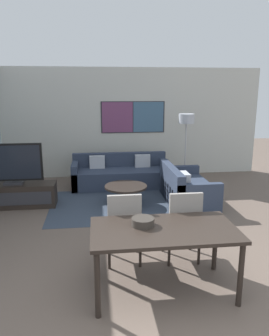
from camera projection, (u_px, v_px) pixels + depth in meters
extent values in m
cube|color=silver|center=(124.00, 123.00, 8.53)|extent=(7.23, 0.06, 2.80)
cube|color=#2D2D33|center=(133.00, 117.00, 8.49)|extent=(1.66, 0.01, 0.81)
cube|color=#753D66|center=(117.00, 117.00, 8.44)|extent=(0.79, 0.02, 0.77)
cube|color=#426684|center=(148.00, 117.00, 8.53)|extent=(0.79, 0.02, 0.77)
cube|color=#333D4C|center=(126.00, 204.00, 6.57)|extent=(2.99, 2.05, 0.01)
cube|color=black|center=(15.00, 195.00, 6.42)|extent=(1.58, 0.46, 0.46)
cube|color=#2D2D33|center=(12.00, 199.00, 6.19)|extent=(1.45, 0.01, 0.25)
cube|color=#2D2D33|center=(14.00, 183.00, 6.36)|extent=(0.36, 0.20, 0.05)
cube|color=#2D2D33|center=(14.00, 180.00, 6.35)|extent=(0.06, 0.03, 0.08)
cube|color=black|center=(12.00, 162.00, 6.27)|extent=(1.14, 0.04, 0.73)
cube|color=black|center=(12.00, 163.00, 6.24)|extent=(1.06, 0.01, 0.66)
cube|color=#2D384C|center=(121.00, 178.00, 7.76)|extent=(2.26, 0.86, 0.42)
cube|color=#2D384C|center=(120.00, 168.00, 8.06)|extent=(2.26, 0.16, 0.75)
cube|color=#2D384C|center=(75.00, 176.00, 7.61)|extent=(0.14, 0.86, 0.60)
cube|color=#2D384C|center=(165.00, 173.00, 7.86)|extent=(0.14, 0.86, 0.60)
cube|color=#B2B7C1|center=(97.00, 162.00, 7.77)|extent=(0.36, 0.12, 0.30)
cube|color=#B2B7C1|center=(143.00, 161.00, 7.90)|extent=(0.36, 0.12, 0.30)
cube|color=#2D384C|center=(188.00, 192.00, 6.66)|extent=(0.86, 1.56, 0.42)
cube|color=#2D384C|center=(171.00, 185.00, 6.58)|extent=(0.16, 1.56, 0.75)
cube|color=#2D384C|center=(199.00, 200.00, 5.95)|extent=(0.86, 0.14, 0.60)
cube|color=#2D384C|center=(179.00, 179.00, 7.32)|extent=(0.86, 0.14, 0.60)
cube|color=#B2B7C1|center=(185.00, 180.00, 6.22)|extent=(0.12, 0.36, 0.30)
cylinder|color=black|center=(126.00, 204.00, 6.56)|extent=(0.38, 0.38, 0.03)
cylinder|color=black|center=(126.00, 196.00, 6.53)|extent=(0.15, 0.15, 0.36)
cylinder|color=black|center=(126.00, 187.00, 6.48)|extent=(0.84, 0.84, 0.04)
cube|color=black|center=(164.00, 230.00, 3.60)|extent=(1.61, 0.86, 0.04)
cylinder|color=black|center=(97.00, 285.00, 3.25)|extent=(0.06, 0.06, 0.73)
cylinder|color=black|center=(241.00, 275.00, 3.42)|extent=(0.06, 0.06, 0.73)
cylinder|color=black|center=(97.00, 250.00, 3.96)|extent=(0.06, 0.06, 0.73)
cylinder|color=black|center=(215.00, 243.00, 4.14)|extent=(0.06, 0.06, 0.73)
cube|color=gray|center=(123.00, 230.00, 4.34)|extent=(0.46, 0.46, 0.06)
cube|color=gray|center=(125.00, 215.00, 4.08)|extent=(0.42, 0.05, 0.53)
cylinder|color=black|center=(109.00, 254.00, 4.18)|extent=(0.04, 0.04, 0.40)
cylinder|color=black|center=(140.00, 252.00, 4.23)|extent=(0.04, 0.04, 0.40)
cylinder|color=black|center=(108.00, 240.00, 4.57)|extent=(0.04, 0.04, 0.40)
cylinder|color=black|center=(136.00, 239.00, 4.61)|extent=(0.04, 0.04, 0.40)
cube|color=gray|center=(181.00, 228.00, 4.41)|extent=(0.46, 0.46, 0.06)
cube|color=gray|center=(186.00, 213.00, 4.14)|extent=(0.42, 0.05, 0.53)
cylinder|color=black|center=(169.00, 252.00, 4.25)|extent=(0.04, 0.04, 0.40)
cylinder|color=black|center=(199.00, 250.00, 4.29)|extent=(0.04, 0.04, 0.40)
cylinder|color=black|center=(163.00, 238.00, 4.63)|extent=(0.04, 0.04, 0.40)
cylinder|color=black|center=(190.00, 237.00, 4.68)|extent=(0.04, 0.04, 0.40)
cylinder|color=#332D28|center=(143.00, 222.00, 3.66)|extent=(0.26, 0.26, 0.09)
torus|color=#332D28|center=(143.00, 219.00, 3.65)|extent=(0.26, 0.26, 0.02)
cylinder|color=#2D2D33|center=(184.00, 184.00, 7.99)|extent=(0.28, 0.28, 0.02)
cylinder|color=#B7B7BC|center=(185.00, 154.00, 7.82)|extent=(0.03, 0.03, 1.46)
cylinder|color=#B2B7C1|center=(187.00, 119.00, 7.62)|extent=(0.36, 0.36, 0.22)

